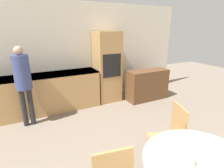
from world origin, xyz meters
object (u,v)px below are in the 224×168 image
Objects in this scene: cup at (191,161)px; bowl_near at (215,160)px; oven_unit at (107,67)px; sideboard at (147,85)px; chair_far_right at (171,134)px; person_standing at (23,78)px.

cup reaches higher than bowl_near.
oven_unit reaches higher than sideboard.
oven_unit reaches higher than cup.
cup is 0.26m from bowl_near.
oven_unit is at bearing 77.05° from cup.
sideboard is at bearing 62.47° from bowl_near.
cup is 0.64× the size of bowl_near.
bowl_near is at bearing 1.30° from chair_far_right.
oven_unit is at bearing -166.17° from chair_far_right.
chair_far_right is at bearing -50.85° from person_standing.
cup reaches higher than sideboard.
sideboard is at bearing -25.15° from oven_unit.
bowl_near is (0.24, -0.07, -0.02)m from cup.
person_standing is 17.74× the size of cup.
sideboard is 3.39m from bowl_near.
bowl_near is at bearing -62.81° from person_standing.
bowl_near is (-0.26, -0.78, 0.27)m from chair_far_right.
bowl_near is (1.52, -2.97, -0.23)m from person_standing.
bowl_near is at bearing -17.02° from cup.
person_standing is at bearing -121.11° from chair_far_right.
chair_far_right is 0.91m from cup.
chair_far_right is (-1.30, -2.21, 0.11)m from sideboard.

